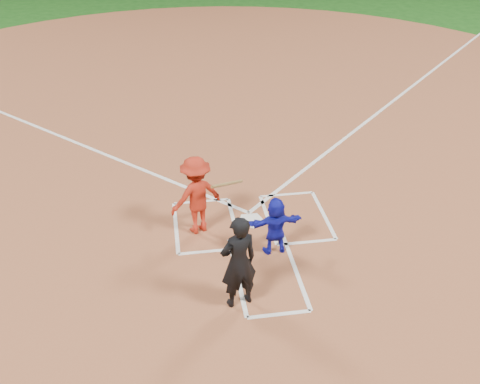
{
  "coord_description": "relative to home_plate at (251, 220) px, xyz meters",
  "views": [
    {
      "loc": [
        -1.64,
        -9.19,
        6.49
      ],
      "look_at": [
        -0.3,
        -0.4,
        1.0
      ],
      "focal_mm": 40.0,
      "sensor_mm": 36.0,
      "label": 1
    }
  ],
  "objects": [
    {
      "name": "ground",
      "position": [
        0.0,
        0.0,
        -0.02
      ],
      "size": [
        120.0,
        120.0,
        0.0
      ],
      "primitive_type": "plane",
      "color": "#144711",
      "rests_on": "ground"
    },
    {
      "name": "home_plate_dirt",
      "position": [
        0.0,
        6.0,
        -0.01
      ],
      "size": [
        28.0,
        28.0,
        0.01
      ],
      "primitive_type": "cylinder",
      "color": "brown",
      "rests_on": "ground"
    },
    {
      "name": "home_plate",
      "position": [
        0.0,
        0.0,
        0.0
      ],
      "size": [
        0.6,
        0.6,
        0.02
      ],
      "primitive_type": "cylinder",
      "rotation": [
        0.0,
        0.0,
        3.14
      ],
      "color": "white",
      "rests_on": "home_plate_dirt"
    },
    {
      "name": "catcher",
      "position": [
        0.28,
        -1.08,
        0.59
      ],
      "size": [
        1.13,
        0.43,
        1.19
      ],
      "primitive_type": "imported",
      "rotation": [
        0.0,
        0.0,
        3.21
      ],
      "color": "#161AB9",
      "rests_on": "home_plate_dirt"
    },
    {
      "name": "umpire",
      "position": [
        -0.63,
        -2.41,
        0.88
      ],
      "size": [
        0.74,
        0.59,
        1.77
      ],
      "primitive_type": "imported",
      "rotation": [
        0.0,
        0.0,
        3.43
      ],
      "color": "black",
      "rests_on": "home_plate_dirt"
    },
    {
      "name": "chalk_markings",
      "position": [
        0.0,
        5.29,
        -0.01
      ],
      "size": [
        28.35,
        17.32,
        0.01
      ],
      "color": "white",
      "rests_on": "home_plate_dirt"
    },
    {
      "name": "batter_at_plate",
      "position": [
        -1.14,
        -0.15,
        0.83
      ],
      "size": [
        1.57,
        0.99,
        1.67
      ],
      "color": "#B52514",
      "rests_on": "home_plate_dirt"
    }
  ]
}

